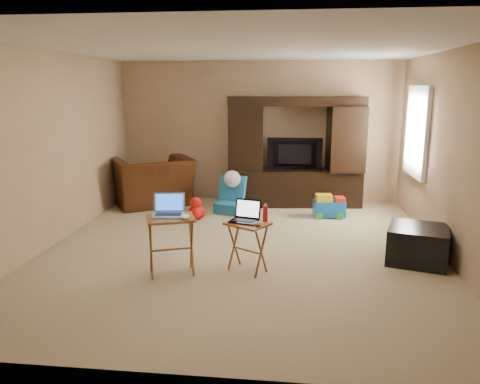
# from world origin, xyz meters

# --- Properties ---
(floor) EXTENTS (5.50, 5.50, 0.00)m
(floor) POSITION_xyz_m (0.00, 0.00, 0.00)
(floor) COLOR tan
(floor) RESTS_ON ground
(ceiling) EXTENTS (5.50, 5.50, 0.00)m
(ceiling) POSITION_xyz_m (0.00, 0.00, 2.50)
(ceiling) COLOR silver
(ceiling) RESTS_ON ground
(wall_back) EXTENTS (5.00, 0.00, 5.00)m
(wall_back) POSITION_xyz_m (0.00, 2.75, 1.25)
(wall_back) COLOR tan
(wall_back) RESTS_ON ground
(wall_front) EXTENTS (5.00, 0.00, 5.00)m
(wall_front) POSITION_xyz_m (0.00, -2.75, 1.25)
(wall_front) COLOR tan
(wall_front) RESTS_ON ground
(wall_left) EXTENTS (0.00, 5.50, 5.50)m
(wall_left) POSITION_xyz_m (-2.50, 0.00, 1.25)
(wall_left) COLOR tan
(wall_left) RESTS_ON ground
(wall_right) EXTENTS (0.00, 5.50, 5.50)m
(wall_right) POSITION_xyz_m (2.50, 0.00, 1.25)
(wall_right) COLOR tan
(wall_right) RESTS_ON ground
(window_pane) EXTENTS (0.00, 1.20, 1.20)m
(window_pane) POSITION_xyz_m (2.48, 1.55, 1.40)
(window_pane) COLOR white
(window_pane) RESTS_ON ground
(window_frame) EXTENTS (0.06, 1.14, 1.34)m
(window_frame) POSITION_xyz_m (2.46, 1.55, 1.40)
(window_frame) COLOR white
(window_frame) RESTS_ON ground
(entertainment_center) EXTENTS (2.36, 0.80, 1.90)m
(entertainment_center) POSITION_xyz_m (0.66, 2.43, 0.95)
(entertainment_center) COLOR black
(entertainment_center) RESTS_ON floor
(television) EXTENTS (0.96, 0.13, 0.55)m
(television) POSITION_xyz_m (0.66, 2.38, 0.91)
(television) COLOR black
(television) RESTS_ON entertainment_center
(recliner) EXTENTS (1.70, 1.65, 0.84)m
(recliner) POSITION_xyz_m (-1.82, 2.15, 0.42)
(recliner) COLOR #44210E
(recliner) RESTS_ON floor
(child_rocker) EXTENTS (0.58, 0.63, 0.61)m
(child_rocker) POSITION_xyz_m (-0.37, 1.77, 0.30)
(child_rocker) COLOR #19618D
(child_rocker) RESTS_ON floor
(plush_toy) EXTENTS (0.33, 0.28, 0.37)m
(plush_toy) POSITION_xyz_m (-0.86, 1.26, 0.19)
(plush_toy) COLOR red
(plush_toy) RESTS_ON floor
(push_toy) EXTENTS (0.54, 0.41, 0.38)m
(push_toy) POSITION_xyz_m (1.23, 1.67, 0.19)
(push_toy) COLOR blue
(push_toy) RESTS_ON floor
(ottoman) EXTENTS (0.83, 0.83, 0.43)m
(ottoman) POSITION_xyz_m (2.14, -0.21, 0.21)
(ottoman) COLOR black
(ottoman) RESTS_ON floor
(tray_table_left) EXTENTS (0.62, 0.56, 0.66)m
(tray_table_left) POSITION_xyz_m (-0.69, -0.91, 0.33)
(tray_table_left) COLOR #925823
(tray_table_left) RESTS_ON floor
(tray_table_right) EXTENTS (0.56, 0.53, 0.57)m
(tray_table_right) POSITION_xyz_m (0.15, -0.74, 0.29)
(tray_table_right) COLOR #AA6829
(tray_table_right) RESTS_ON floor
(laptop_left) EXTENTS (0.39, 0.33, 0.24)m
(laptop_left) POSITION_xyz_m (-0.72, -0.88, 0.78)
(laptop_left) COLOR #A1A2A6
(laptop_left) RESTS_ON tray_table_left
(laptop_right) EXTENTS (0.36, 0.32, 0.24)m
(laptop_right) POSITION_xyz_m (0.11, -0.72, 0.69)
(laptop_right) COLOR black
(laptop_right) RESTS_ON tray_table_right
(mouse_left) EXTENTS (0.10, 0.14, 0.06)m
(mouse_left) POSITION_xyz_m (-0.50, -0.98, 0.69)
(mouse_left) COLOR white
(mouse_left) RESTS_ON tray_table_left
(mouse_right) EXTENTS (0.09, 0.13, 0.05)m
(mouse_right) POSITION_xyz_m (0.28, -0.85, 0.60)
(mouse_right) COLOR #3F4045
(mouse_right) RESTS_ON tray_table_right
(water_bottle) EXTENTS (0.06, 0.06, 0.18)m
(water_bottle) POSITION_xyz_m (0.34, -0.66, 0.66)
(water_bottle) COLOR red
(water_bottle) RESTS_ON tray_table_right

